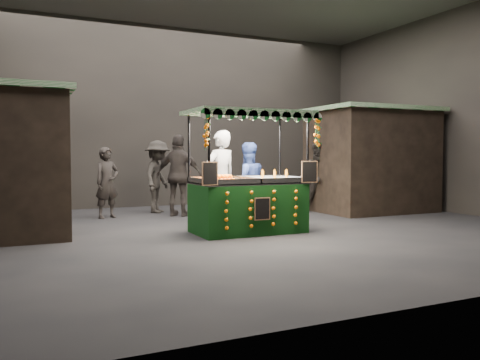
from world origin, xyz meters
name	(u,v)px	position (x,y,z in m)	size (l,w,h in m)	color
ground	(238,230)	(0.00, 0.00, 0.00)	(12.00, 12.00, 0.00)	black
market_hall	(238,50)	(0.00, 0.00, 3.38)	(12.10, 10.10, 5.05)	black
neighbour_stall_right	(371,160)	(4.40, 1.50, 1.31)	(3.00, 2.20, 2.60)	black
juice_stall	(249,195)	(0.08, -0.32, 0.69)	(2.30, 1.35, 2.23)	black
vendor_grey	(221,179)	(-0.10, 0.61, 0.96)	(0.80, 0.63, 1.92)	gray
vendor_blue	(247,183)	(0.51, 0.67, 0.84)	(0.87, 0.70, 1.69)	navy
shopper_0	(107,183)	(-1.93, 2.90, 0.80)	(0.69, 0.58, 1.60)	black
shopper_1	(320,177)	(3.07, 1.80, 0.88)	(1.04, 0.93, 1.76)	black
shopper_2	(179,175)	(-0.35, 2.53, 0.95)	(1.16, 1.06, 1.91)	#2C2623
shopper_3	(158,177)	(-0.61, 3.43, 0.89)	(1.19, 1.32, 1.78)	#282420
shopper_4	(12,178)	(-3.87, 4.17, 0.90)	(1.03, 1.00, 1.79)	black
shopper_5	(355,180)	(4.47, 2.24, 0.76)	(1.39, 1.24, 1.53)	black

